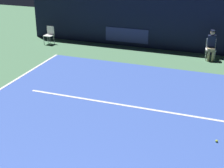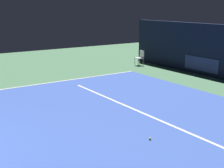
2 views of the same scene
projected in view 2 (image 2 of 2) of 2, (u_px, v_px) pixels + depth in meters
The scene contains 6 objects.
ground_plane at pixel (83, 123), 9.77m from camera, with size 32.10×32.10×0.00m, color #4C7A56.
court_surface at pixel (83, 123), 9.77m from camera, with size 10.86×11.90×0.01m, color #3856B2.
line_sideline_right at pixel (24, 86), 14.11m from camera, with size 0.10×11.90×0.01m, color white.
line_service at pixel (137, 110), 10.89m from camera, with size 8.47×0.10×0.01m, color white.
courtside_chair_near at pixel (140, 57), 19.01m from camera, with size 0.48×0.45×0.88m.
tennis_ball at pixel (150, 139), 8.52m from camera, with size 0.07×0.07×0.07m, color #CCE033.
Camera 2 is at (8.15, 0.59, 3.50)m, focal length 51.45 mm.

